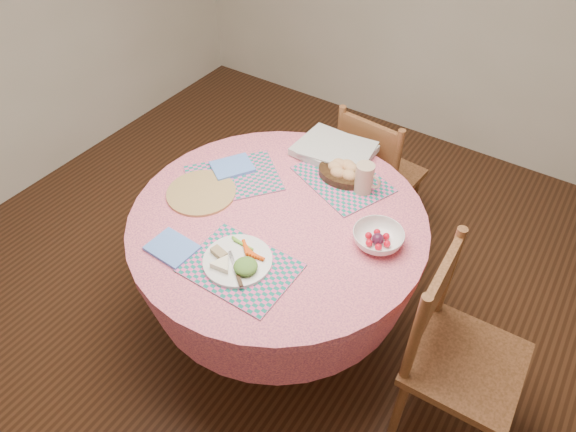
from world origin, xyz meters
name	(u,v)px	position (x,y,z in m)	size (l,w,h in m)	color
ground	(280,322)	(0.00, 0.00, 0.00)	(4.00, 4.00, 0.00)	#331C0F
dining_table	(279,249)	(0.00, 0.00, 0.56)	(1.24, 1.24, 0.75)	#FE7680
chair_right	(455,351)	(0.83, -0.01, 0.48)	(0.43, 0.44, 0.93)	brown
chair_back	(375,174)	(0.07, 0.83, 0.45)	(0.44, 0.42, 0.87)	brown
placemat_front	(241,268)	(0.04, -0.31, 0.75)	(0.40, 0.30, 0.01)	#147264
placemat_left	(233,178)	(-0.31, 0.09, 0.75)	(0.40, 0.30, 0.01)	#147264
placemat_back	(343,179)	(0.11, 0.36, 0.75)	(0.40, 0.30, 0.01)	#147264
wicker_trivet	(201,193)	(-0.36, -0.06, 0.76)	(0.30, 0.30, 0.01)	#A87E49
napkin_near	(172,248)	(-0.24, -0.38, 0.76)	(0.18, 0.14, 0.01)	#5A89E8
napkin_far	(232,167)	(-0.35, 0.15, 0.76)	(0.18, 0.14, 0.01)	#5A89E8
dinner_plate	(238,261)	(0.02, -0.30, 0.77)	(0.26, 0.26, 0.05)	white
bread_bowl	(343,171)	(0.10, 0.37, 0.79)	(0.23, 0.23, 0.08)	black
latte_mug	(365,178)	(0.22, 0.34, 0.82)	(0.12, 0.08, 0.14)	tan
fruit_bowl	(378,238)	(0.41, 0.09, 0.78)	(0.26, 0.26, 0.06)	white
newspaper_stack	(335,150)	(-0.02, 0.50, 0.78)	(0.37, 0.29, 0.04)	silver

